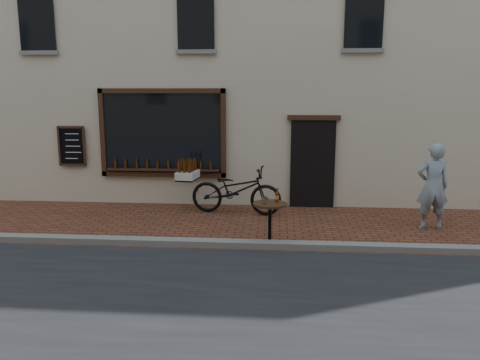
{
  "coord_description": "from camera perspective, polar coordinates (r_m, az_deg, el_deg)",
  "views": [
    {
      "loc": [
        1.03,
        -8.23,
        2.91
      ],
      "look_at": [
        0.26,
        1.2,
        1.1
      ],
      "focal_mm": 35.0,
      "sensor_mm": 36.0,
      "label": 1
    }
  ],
  "objects": [
    {
      "name": "cargo_bicycle",
      "position": [
        11.18,
        -0.7,
        -1.16
      ],
      "size": [
        2.6,
        1.06,
        1.23
      ],
      "rotation": [
        0.0,
        0.0,
        1.43
      ],
      "color": "black",
      "rests_on": "ground"
    },
    {
      "name": "bistro_table",
      "position": [
        8.89,
        3.68,
        -4.3
      ],
      "size": [
        0.65,
        0.65,
        1.11
      ],
      "color": "black",
      "rests_on": "ground"
    },
    {
      "name": "shop_building",
      "position": [
        14.91,
        0.7,
        18.88
      ],
      "size": [
        28.0,
        6.2,
        10.0
      ],
      "color": "#BAAA92",
      "rests_on": "ground"
    },
    {
      "name": "ground",
      "position": [
        8.79,
        -2.34,
        -8.51
      ],
      "size": [
        90.0,
        90.0,
        0.0
      ],
      "primitive_type": "plane",
      "color": "#53291A",
      "rests_on": "ground"
    },
    {
      "name": "pedestrian",
      "position": [
        10.69,
        22.43,
        -0.73
      ],
      "size": [
        0.68,
        0.46,
        1.84
      ],
      "primitive_type": "imported",
      "rotation": [
        0.0,
        0.0,
        3.17
      ],
      "color": "gray",
      "rests_on": "ground"
    },
    {
      "name": "kerb",
      "position": [
        8.96,
        -2.19,
        -7.73
      ],
      "size": [
        90.0,
        0.25,
        0.12
      ],
      "primitive_type": "cube",
      "color": "slate",
      "rests_on": "ground"
    }
  ]
}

